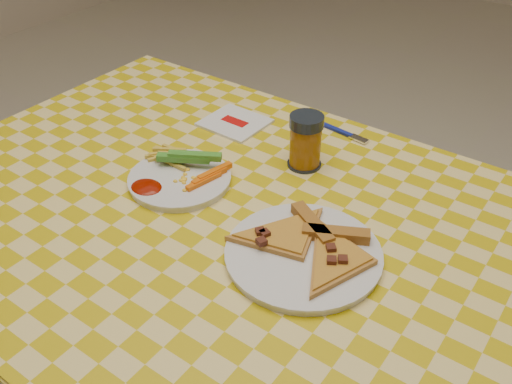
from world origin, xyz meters
TOP-DOWN VIEW (x-y plane):
  - table at (0.00, 0.00)m, footprint 1.28×0.88m
  - plate_left at (-0.14, 0.03)m, footprint 0.26×0.26m
  - plate_right at (0.16, -0.02)m, footprint 0.31×0.31m
  - fries_veggies at (-0.15, 0.04)m, footprint 0.19×0.17m
  - pizza_slices at (0.17, -0.00)m, footprint 0.32×0.25m
  - drink_glass at (0.02, 0.22)m, footprint 0.07×0.07m
  - napkin at (-0.20, 0.27)m, footprint 0.14×0.13m
  - fork at (0.02, 0.37)m, footprint 0.13×0.03m

SIDE VIEW (x-z plane):
  - table at x=0.00m, z-range 0.30..1.06m
  - napkin at x=-0.20m, z-range 0.76..0.76m
  - fork at x=0.02m, z-range 0.76..0.76m
  - plate_left at x=-0.14m, z-range 0.76..0.77m
  - plate_right at x=0.16m, z-range 0.76..0.77m
  - pizza_slices at x=0.17m, z-range 0.76..0.79m
  - fries_veggies at x=-0.15m, z-range 0.76..0.80m
  - drink_glass at x=0.02m, z-range 0.75..0.87m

